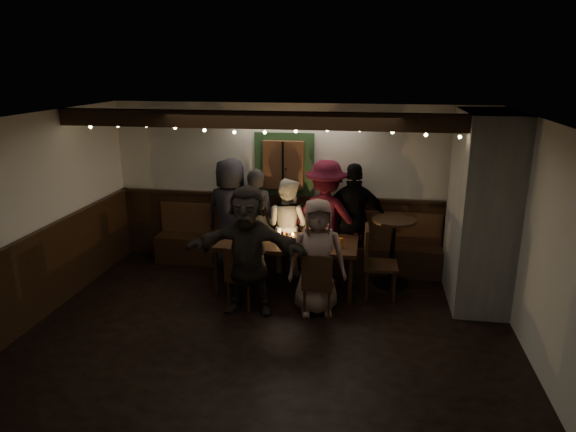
% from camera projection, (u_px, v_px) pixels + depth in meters
% --- Properties ---
extents(room, '(6.02, 5.01, 2.62)m').
position_uv_depth(room, '(362.00, 221.00, 7.12)').
color(room, black).
rests_on(room, ground).
extents(dining_table, '(2.05, 0.88, 0.89)m').
position_uv_depth(dining_table, '(286.00, 245.00, 7.38)').
color(dining_table, black).
rests_on(dining_table, ground).
extents(chair_near_left, '(0.49, 0.49, 0.86)m').
position_uv_depth(chair_near_left, '(241.00, 274.00, 6.82)').
color(chair_near_left, black).
rests_on(chair_near_left, ground).
extents(chair_near_right, '(0.42, 0.42, 0.87)m').
position_uv_depth(chair_near_right, '(318.00, 281.00, 6.60)').
color(chair_near_right, black).
rests_on(chair_near_right, ground).
extents(chair_end, '(0.48, 0.48, 1.03)m').
position_uv_depth(chair_end, '(374.00, 258.00, 7.13)').
color(chair_end, black).
rests_on(chair_end, ground).
extents(high_top, '(0.64, 0.64, 1.01)m').
position_uv_depth(high_top, '(393.00, 243.00, 7.55)').
color(high_top, black).
rests_on(high_top, ground).
extents(person_a, '(0.96, 0.71, 1.78)m').
position_uv_depth(person_a, '(231.00, 214.00, 8.15)').
color(person_a, '#22222B').
rests_on(person_a, ground).
extents(person_b, '(0.65, 0.47, 1.65)m').
position_uv_depth(person_b, '(257.00, 220.00, 8.05)').
color(person_b, black).
rests_on(person_b, ground).
extents(person_c, '(0.89, 0.81, 1.51)m').
position_uv_depth(person_c, '(287.00, 226.00, 7.98)').
color(person_c, beige).
rests_on(person_c, ground).
extents(person_d, '(1.24, 0.81, 1.79)m').
position_uv_depth(person_d, '(326.00, 217.00, 7.93)').
color(person_d, '#3D0B18').
rests_on(person_d, ground).
extents(person_e, '(1.06, 0.52, 1.75)m').
position_uv_depth(person_e, '(354.00, 220.00, 7.89)').
color(person_e, black).
rests_on(person_e, ground).
extents(person_f, '(1.60, 0.53, 1.72)m').
position_uv_depth(person_f, '(248.00, 250.00, 6.64)').
color(person_f, black).
rests_on(person_f, ground).
extents(person_g, '(0.85, 0.64, 1.55)m').
position_uv_depth(person_g, '(317.00, 257.00, 6.64)').
color(person_g, gray).
rests_on(person_g, ground).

